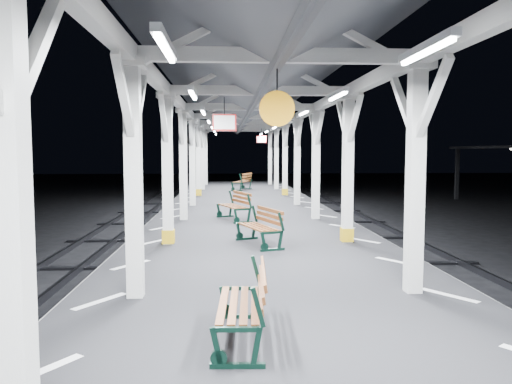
{
  "coord_description": "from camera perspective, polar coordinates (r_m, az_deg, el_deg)",
  "views": [
    {
      "loc": [
        -0.71,
        -9.0,
        3.05
      ],
      "look_at": [
        -0.09,
        1.46,
        2.2
      ],
      "focal_mm": 35.0,
      "sensor_mm": 36.0,
      "label": 1
    }
  ],
  "objects": [
    {
      "name": "ground",
      "position": [
        9.53,
        1.09,
        -14.03
      ],
      "size": [
        120.0,
        120.0,
        0.0
      ],
      "primitive_type": "plane",
      "color": "black",
      "rests_on": "ground"
    },
    {
      "name": "platform",
      "position": [
        9.39,
        1.09,
        -11.13
      ],
      "size": [
        6.0,
        50.0,
        1.0
      ],
      "primitive_type": "cube",
      "color": "black",
      "rests_on": "ground"
    },
    {
      "name": "hazard_stripes_left",
      "position": [
        9.4,
        -14.12,
        -8.09
      ],
      "size": [
        1.0,
        48.0,
        0.01
      ],
      "primitive_type": "cube",
      "color": "silver",
      "rests_on": "platform"
    },
    {
      "name": "hazard_stripes_right",
      "position": [
        9.76,
        15.73,
        -7.65
      ],
      "size": [
        1.0,
        48.0,
        0.01
      ],
      "primitive_type": "cube",
      "color": "silver",
      "rests_on": "platform"
    },
    {
      "name": "canopy",
      "position": [
        9.14,
        1.15,
        14.17
      ],
      "size": [
        5.4,
        49.0,
        4.65
      ],
      "color": "silver",
      "rests_on": "platform"
    },
    {
      "name": "bench_near",
      "position": [
        5.53,
        -1.03,
        -12.47
      ],
      "size": [
        0.62,
        1.5,
        0.8
      ],
      "rotation": [
        0.0,
        0.0,
        -0.05
      ],
      "color": "black",
      "rests_on": "platform"
    },
    {
      "name": "bench_mid",
      "position": [
        10.98,
        0.74,
        -3.85
      ],
      "size": [
        1.0,
        1.58,
        0.81
      ],
      "rotation": [
        0.0,
        0.0,
        0.34
      ],
      "color": "black",
      "rests_on": "platform"
    },
    {
      "name": "bench_far",
      "position": [
        14.95,
        -2.27,
        -1.51
      ],
      "size": [
        1.06,
        1.66,
        0.84
      ],
      "rotation": [
        0.0,
        0.0,
        0.35
      ],
      "color": "black",
      "rests_on": "platform"
    },
    {
      "name": "bench_extra",
      "position": [
        26.43,
        -1.42,
        1.26
      ],
      "size": [
        1.16,
        1.81,
        0.92
      ],
      "rotation": [
        0.0,
        0.0,
        -0.35
      ],
      "color": "black",
      "rests_on": "platform"
    }
  ]
}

